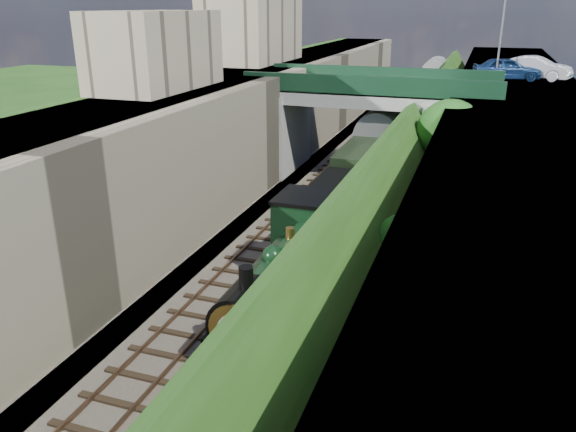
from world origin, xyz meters
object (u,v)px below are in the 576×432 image
object	(u,v)px
lamppost	(502,32)
locomotive	(289,274)
road_bridge	(379,120)
car_blue	(507,69)
tender	(337,215)
tree	(452,135)
car_silver	(535,68)

from	to	relation	value
lamppost	locomotive	bearing A→B (deg)	-105.26
road_bridge	lamppost	size ratio (longest dim) A/B	2.67
car_blue	tender	size ratio (longest dim) A/B	0.77
tree	lamppost	xyz separation A→B (m)	(2.11, 11.33, 4.92)
road_bridge	tree	xyz separation A→B (m)	(4.97, -5.67, 0.57)
locomotive	tender	world-z (taller)	locomotive
car_blue	tender	distance (m)	20.69
road_bridge	tender	world-z (taller)	road_bridge
tree	car_blue	distance (m)	12.72
tree	lamppost	world-z (taller)	lamppost
road_bridge	car_silver	size ratio (longest dim) A/B	3.27
lamppost	tree	bearing A→B (deg)	-100.56
road_bridge	lamppost	world-z (taller)	lamppost
tender	car_blue	bearing A→B (deg)	68.05
car_blue	tender	world-z (taller)	car_blue
lamppost	locomotive	size ratio (longest dim) A/B	0.59
tree	lamppost	distance (m)	12.53
tree	car_silver	bearing A→B (deg)	70.60
road_bridge	tree	distance (m)	7.56
tender	car_silver	bearing A→B (deg)	64.40
road_bridge	locomotive	size ratio (longest dim) A/B	1.56
road_bridge	tender	size ratio (longest dim) A/B	2.67
tree	car_blue	world-z (taller)	car_blue
road_bridge	car_silver	xyz separation A→B (m)	(9.63, 7.57, 2.98)
lamppost	car_blue	bearing A→B (deg)	53.56
lamppost	car_silver	xyz separation A→B (m)	(2.55, 1.91, -2.51)
car_silver	locomotive	distance (m)	28.98
car_silver	locomotive	xyz separation A→B (m)	(-9.38, -26.93, -5.16)
road_bridge	tender	distance (m)	12.25
tree	car_silver	distance (m)	14.24
lamppost	car_blue	xyz separation A→B (m)	(0.64, 0.86, -2.53)
road_bridge	car_blue	xyz separation A→B (m)	(7.72, 6.52, 2.96)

